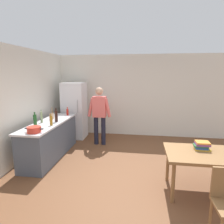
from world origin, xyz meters
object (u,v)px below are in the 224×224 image
book_stack (202,146)px  bottle_vinegar_tall (41,117)px  cooking_pot (34,130)px  bottle_wine_green (35,121)px  bottle_wine_dark (56,116)px  bottle_oil_amber (51,121)px  refrigerator (75,110)px  utensil_jar (52,116)px  dining_table (207,157)px  bottle_sauce_red (67,112)px  person (99,112)px

book_stack → bottle_vinegar_tall: bearing=165.9°
cooking_pot → book_stack: (3.24, -0.08, -0.13)m
bottle_wine_green → bottle_wine_dark: same height
bottle_wine_dark → bottle_oil_amber: size_ratio=1.21×
bottle_oil_amber → cooking_pot: bearing=-99.5°
refrigerator → utensil_jar: 1.29m
dining_table → bottle_sauce_red: size_ratio=5.83×
cooking_pot → bottle_vinegar_tall: bearing=107.8°
cooking_pot → bottle_oil_amber: bottle_oil_amber is taller
utensil_jar → person: bearing=32.3°
person → cooking_pot: 2.14m
utensil_jar → bottle_vinegar_tall: size_ratio=1.00×
utensil_jar → bottle_wine_green: 0.80m
person → dining_table: person is taller
dining_table → book_stack: 0.22m
utensil_jar → bottle_wine_green: size_ratio=0.94×
refrigerator → bottle_wine_dark: 1.55m
utensil_jar → cooking_pot: bearing=-81.5°
person → bottle_wine_dark: 1.33m
utensil_jar → bottle_vinegar_tall: 0.41m
utensil_jar → bottle_sauce_red: size_ratio=1.33×
person → bottle_sauce_red: 0.92m
cooking_pot → book_stack: size_ratio=1.47×
dining_table → person: bearing=137.6°
bottle_wine_dark → cooking_pot: bearing=-93.9°
bottle_vinegar_tall → bottle_oil_amber: bottle_vinegar_tall is taller
refrigerator → bottle_wine_dark: refrigerator is taller
refrigerator → utensil_jar: refrigerator is taller
bottle_wine_dark → bottle_sauce_red: bearing=91.0°
dining_table → bottle_oil_amber: bottle_oil_amber is taller
person → bottle_oil_amber: (-0.86, -1.34, 0.04)m
bottle_vinegar_tall → bottle_wine_dark: 0.35m
cooking_pot → book_stack: 3.25m
bottle_vinegar_tall → bottle_oil_amber: (0.36, -0.23, -0.02)m
bottle_wine_dark → book_stack: size_ratio=1.25×
bottle_sauce_red → refrigerator: bearing=93.6°
refrigerator → book_stack: refrigerator is taller
bottle_vinegar_tall → bottle_wine_green: size_ratio=0.94×
bottle_sauce_red → bottle_oil_amber: (0.05, -1.15, 0.02)m
refrigerator → bottle_wine_dark: bearing=-87.7°
refrigerator → book_stack: size_ratio=6.60×
person → utensil_jar: bearing=-147.7°
cooking_pot → bottle_vinegar_tall: 0.85m
bottle_vinegar_tall → book_stack: bearing=-14.1°
refrigerator → dining_table: refrigerator is taller
bottle_wine_green → cooking_pot: bearing=-63.7°
bottle_wine_dark → book_stack: bearing=-17.6°
dining_table → bottle_vinegar_tall: bearing=163.8°
dining_table → bottle_wine_green: 3.58m
cooking_pot → bottle_wine_dark: bearing=86.1°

